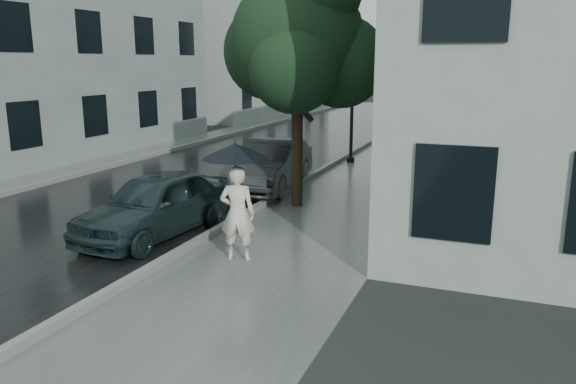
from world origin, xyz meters
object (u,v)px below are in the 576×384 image
at_px(pedestrian, 238,213).
at_px(lamp_post, 349,75).
at_px(street_tree, 299,39).
at_px(car_far, 270,165).
at_px(car_near, 156,204).

distance_m(pedestrian, lamp_post, 10.95).
xyz_separation_m(street_tree, car_far, (-1.38, 1.39, -3.40)).
bearing_deg(car_far, street_tree, -50.55).
xyz_separation_m(pedestrian, car_far, (-1.76, 5.65, -0.19)).
xyz_separation_m(lamp_post, car_far, (-0.88, -5.04, -2.41)).
relative_size(lamp_post, car_near, 1.39).
xyz_separation_m(street_tree, lamp_post, (-0.50, 6.43, -0.99)).
height_order(pedestrian, lamp_post, lamp_post).
distance_m(lamp_post, car_far, 5.65).
relative_size(pedestrian, car_far, 0.42).
xyz_separation_m(pedestrian, lamp_post, (-0.88, 10.68, 2.22)).
bearing_deg(car_near, lamp_post, 88.13).
bearing_deg(car_far, car_near, -101.15).
bearing_deg(pedestrian, lamp_post, -98.78).
bearing_deg(lamp_post, pedestrian, -82.00).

